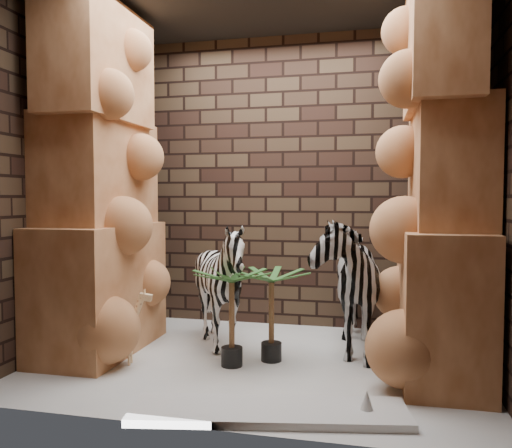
% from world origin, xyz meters
% --- Properties ---
extents(floor, '(3.50, 3.50, 0.00)m').
position_xyz_m(floor, '(0.00, 0.00, 0.00)').
color(floor, silver).
rests_on(floor, ground).
extents(wall_back, '(3.50, 0.00, 3.50)m').
position_xyz_m(wall_back, '(0.00, 1.25, 1.50)').
color(wall_back, black).
rests_on(wall_back, ground).
extents(wall_front, '(3.50, 0.00, 3.50)m').
position_xyz_m(wall_front, '(0.00, -1.25, 1.50)').
color(wall_front, black).
rests_on(wall_front, ground).
extents(wall_left, '(0.00, 3.00, 3.00)m').
position_xyz_m(wall_left, '(-1.75, 0.00, 1.50)').
color(wall_left, black).
rests_on(wall_left, ground).
extents(wall_right, '(0.00, 3.00, 3.00)m').
position_xyz_m(wall_right, '(1.75, 0.00, 1.50)').
color(wall_right, black).
rests_on(wall_right, ground).
extents(rock_pillar_left, '(0.68, 1.30, 3.00)m').
position_xyz_m(rock_pillar_left, '(-1.40, 0.00, 1.50)').
color(rock_pillar_left, tan).
rests_on(rock_pillar_left, floor).
extents(rock_pillar_right, '(0.58, 1.25, 3.00)m').
position_xyz_m(rock_pillar_right, '(1.42, 0.00, 1.50)').
color(rock_pillar_right, tan).
rests_on(rock_pillar_right, floor).
extents(zebra_right, '(0.77, 1.24, 1.39)m').
position_xyz_m(zebra_right, '(0.68, 0.47, 0.69)').
color(zebra_right, white).
rests_on(zebra_right, floor).
extents(zebra_left, '(1.13, 1.29, 1.02)m').
position_xyz_m(zebra_left, '(-0.36, 0.23, 0.51)').
color(zebra_left, white).
rests_on(zebra_left, floor).
extents(giraffe_toy, '(0.33, 0.16, 0.62)m').
position_xyz_m(giraffe_toy, '(-1.05, -0.30, 0.31)').
color(giraffe_toy, '#FED59B').
rests_on(giraffe_toy, floor).
extents(palm_front, '(0.36, 0.36, 0.76)m').
position_xyz_m(palm_front, '(0.12, 0.05, 0.38)').
color(palm_front, '#19441A').
rests_on(palm_front, floor).
extents(palm_back, '(0.36, 0.36, 0.78)m').
position_xyz_m(palm_back, '(-0.16, -0.15, 0.39)').
color(palm_back, '#19441A').
rests_on(palm_back, floor).
extents(surfboard, '(1.75, 0.72, 0.05)m').
position_xyz_m(surfboard, '(0.31, -0.99, 0.03)').
color(surfboard, silver).
rests_on(surfboard, floor).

